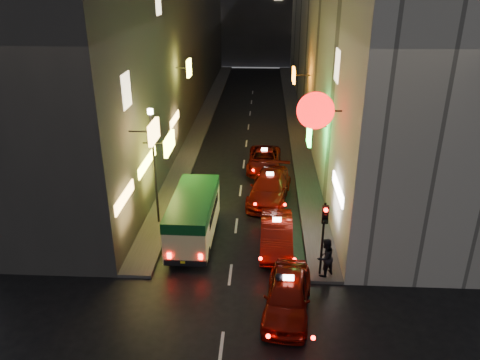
% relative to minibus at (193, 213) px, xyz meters
% --- Properties ---
extents(building_left, '(7.50, 52.00, 18.00)m').
position_rel_minibus_xyz_m(building_left, '(-5.97, 22.59, 7.45)').
color(building_left, '#353230').
rests_on(building_left, ground).
extents(building_right, '(8.11, 52.00, 18.00)m').
position_rel_minibus_xyz_m(building_right, '(10.03, 22.59, 7.45)').
color(building_right, '#B2ADA3').
rests_on(building_right, ground).
extents(sidewalk_left, '(1.50, 52.00, 0.15)m').
position_rel_minibus_xyz_m(sidewalk_left, '(-2.22, 22.60, -1.47)').
color(sidewalk_left, '#4A4745').
rests_on(sidewalk_left, ground).
extents(sidewalk_right, '(1.50, 52.00, 0.15)m').
position_rel_minibus_xyz_m(sidewalk_right, '(6.28, 22.60, -1.47)').
color(sidewalk_right, '#4A4745').
rests_on(sidewalk_right, ground).
extents(minibus, '(2.07, 5.71, 2.45)m').
position_rel_minibus_xyz_m(minibus, '(0.00, 0.00, 0.00)').
color(minibus, '#F5E399').
rests_on(minibus, ground).
extents(taxi_near, '(2.90, 5.73, 1.92)m').
position_rel_minibus_xyz_m(taxi_near, '(4.47, -5.24, -0.67)').
color(taxi_near, '#640B04').
rests_on(taxi_near, ground).
extents(taxi_second, '(2.25, 5.34, 1.86)m').
position_rel_minibus_xyz_m(taxi_second, '(4.12, -0.44, -0.70)').
color(taxi_second, '#640B04').
rests_on(taxi_second, ground).
extents(taxi_third, '(3.18, 6.02, 1.99)m').
position_rel_minibus_xyz_m(taxi_third, '(3.82, 4.99, -0.63)').
color(taxi_third, '#640B04').
rests_on(taxi_third, ground).
extents(taxi_far, '(2.22, 5.02, 1.74)m').
position_rel_minibus_xyz_m(taxi_far, '(3.47, 9.79, -0.76)').
color(taxi_far, '#640B04').
rests_on(taxi_far, ground).
extents(pedestrian_crossing, '(0.46, 0.66, 1.89)m').
position_rel_minibus_xyz_m(pedestrian_crossing, '(4.15, -5.11, -0.60)').
color(pedestrian_crossing, black).
rests_on(pedestrian_crossing, ground).
extents(pedestrian_sidewalk, '(0.90, 0.86, 2.04)m').
position_rel_minibus_xyz_m(pedestrian_sidewalk, '(6.19, -2.90, -0.37)').
color(pedestrian_sidewalk, black).
rests_on(pedestrian_sidewalk, sidewalk_right).
extents(traffic_light, '(0.26, 0.43, 3.50)m').
position_rel_minibus_xyz_m(traffic_light, '(6.03, -2.93, 1.14)').
color(traffic_light, black).
rests_on(traffic_light, sidewalk_right).
extents(lamp_post, '(0.28, 0.28, 6.22)m').
position_rel_minibus_xyz_m(lamp_post, '(-2.17, 1.60, 2.18)').
color(lamp_post, black).
rests_on(lamp_post, sidewalk_left).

